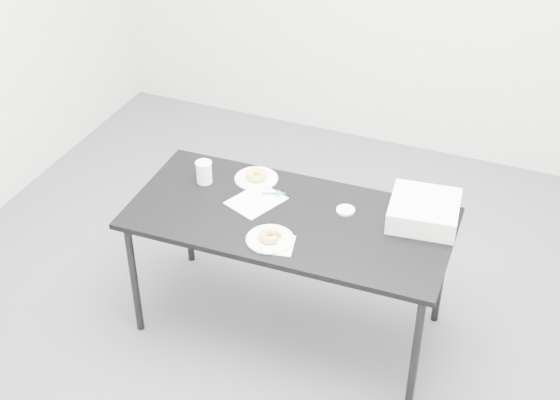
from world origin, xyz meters
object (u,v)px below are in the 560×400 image
at_px(bakery_box, 424,211).
at_px(coffee_cup, 204,172).
at_px(pen, 274,193).
at_px(donut_far, 256,175).
at_px(plate_far, 256,178).
at_px(plate_near, 270,239).
at_px(scorecard, 256,201).
at_px(table, 289,225).
at_px(donut_near, 270,236).

bearing_deg(bakery_box, coffee_cup, 178.56).
height_order(pen, donut_far, donut_far).
relative_size(plate_far, coffee_cup, 1.89).
bearing_deg(plate_far, pen, -35.07).
height_order(plate_near, coffee_cup, coffee_cup).
relative_size(scorecard, coffee_cup, 2.18).
bearing_deg(table, coffee_cup, 166.18).
distance_m(table, bakery_box, 0.63).
bearing_deg(table, plate_near, -95.30).
bearing_deg(donut_near, plate_far, 120.67).
relative_size(table, plate_near, 7.09).
relative_size(donut_far, bakery_box, 0.33).
bearing_deg(donut_near, coffee_cup, 147.29).
bearing_deg(bakery_box, plate_far, 171.84).
xyz_separation_m(plate_far, donut_far, (0.00, 0.00, 0.02)).
height_order(donut_near, coffee_cup, coffee_cup).
distance_m(coffee_cup, bakery_box, 1.09).
bearing_deg(scorecard, plate_far, 135.91).
bearing_deg(coffee_cup, table, -12.16).
relative_size(table, plate_far, 7.07).
relative_size(pen, bakery_box, 0.37).
height_order(table, plate_near, plate_near).
relative_size(donut_near, bakery_box, 0.33).
distance_m(plate_far, bakery_box, 0.86).
height_order(plate_near, bakery_box, bakery_box).
xyz_separation_m(scorecard, bakery_box, (0.78, 0.15, 0.05)).
bearing_deg(coffee_cup, scorecard, -9.92).
xyz_separation_m(pen, coffee_cup, (-0.36, -0.03, 0.05)).
height_order(donut_far, coffee_cup, coffee_cup).
bearing_deg(plate_far, donut_far, 0.00).
distance_m(pen, donut_near, 0.36).
relative_size(donut_near, donut_far, 1.00).
bearing_deg(plate_near, scorecard, 125.08).
relative_size(table, donut_near, 15.10).
xyz_separation_m(donut_near, plate_far, (-0.26, 0.43, -0.02)).
relative_size(table, scorecard, 6.11).
xyz_separation_m(table, plate_far, (-0.27, 0.23, 0.06)).
bearing_deg(plate_far, bakery_box, -1.51).
relative_size(scorecard, plate_far, 1.16).
relative_size(scorecard, donut_near, 2.47).
relative_size(donut_near, plate_far, 0.47).
relative_size(plate_far, bakery_box, 0.70).
distance_m(table, pen, 0.20).
bearing_deg(table, pen, 133.64).
distance_m(plate_near, plate_far, 0.51).
relative_size(pen, plate_near, 0.54).
xyz_separation_m(pen, donut_near, (0.12, -0.34, 0.02)).
relative_size(table, bakery_box, 4.92).
xyz_separation_m(scorecard, coffee_cup, (-0.30, 0.05, 0.06)).
bearing_deg(table, donut_far, 138.04).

